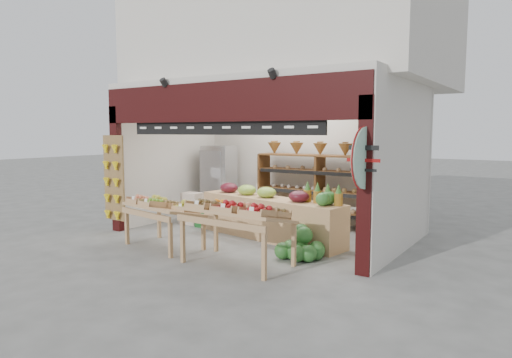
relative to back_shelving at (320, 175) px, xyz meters
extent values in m
plane|color=#62625D|center=(-0.63, -1.80, -1.16)|extent=(60.00, 60.00, 0.00)
cube|color=beige|center=(-0.63, 0.49, 0.34)|extent=(5.76, 0.18, 3.00)
cube|color=beige|center=(-3.42, -1.20, 0.34)|extent=(0.18, 3.38, 3.00)
cube|color=beige|center=(2.16, -1.20, 0.34)|extent=(0.18, 3.38, 3.00)
cube|color=beige|center=(-0.63, -1.20, 1.90)|extent=(5.76, 3.38, 0.12)
cube|color=beige|center=(-0.63, -0.10, 3.04)|extent=(6.36, 4.60, 2.40)
cube|color=black|center=(-0.63, -2.85, 1.49)|extent=(5.70, 0.14, 0.70)
cube|color=black|center=(-3.38, -2.85, 0.17)|extent=(0.22, 0.14, 2.65)
cube|color=black|center=(2.12, -2.85, 0.17)|extent=(0.22, 0.14, 2.65)
cube|color=black|center=(-0.63, -2.82, 1.04)|extent=(4.20, 0.05, 0.26)
cylinder|color=white|center=(-0.53, -2.75, 1.29)|extent=(0.34, 0.05, 0.34)
cube|color=olive|center=(-3.36, -2.94, -0.01)|extent=(0.60, 0.04, 1.80)
cylinder|color=#ABD7BB|center=(2.12, -2.94, 0.59)|extent=(0.04, 0.90, 0.90)
cylinder|color=maroon|center=(2.12, -2.97, 0.59)|extent=(0.01, 0.92, 0.92)
cube|color=brown|center=(-1.49, 0.00, -0.36)|extent=(0.05, 0.50, 1.59)
cube|color=brown|center=(0.00, 0.00, -0.36)|extent=(0.05, 0.50, 1.59)
cube|color=brown|center=(1.49, 0.00, -0.36)|extent=(0.05, 0.50, 1.59)
cube|color=brown|center=(0.00, 0.00, -0.81)|extent=(2.99, 0.50, 0.04)
cube|color=brown|center=(0.00, 0.00, -0.36)|extent=(2.99, 0.50, 0.04)
cube|color=brown|center=(0.00, 0.00, 0.08)|extent=(2.99, 0.50, 0.04)
cube|color=brown|center=(0.00, 0.00, 0.43)|extent=(2.99, 0.50, 0.04)
cone|color=brown|center=(-1.19, 0.00, 0.57)|extent=(0.32, 0.32, 0.28)
cone|color=brown|center=(-0.60, 0.00, 0.57)|extent=(0.32, 0.32, 0.28)
cone|color=brown|center=(0.00, 0.00, 0.57)|extent=(0.32, 0.32, 0.28)
cone|color=brown|center=(0.60, 0.00, 0.57)|extent=(0.32, 0.32, 0.28)
cone|color=brown|center=(1.19, 0.00, 0.57)|extent=(0.32, 0.32, 0.28)
cube|color=silver|center=(-2.65, -0.27, -0.27)|extent=(0.80, 0.80, 1.77)
cube|color=beige|center=(-2.58, -1.43, -0.96)|extent=(0.48, 0.37, 0.40)
cube|color=beige|center=(-2.53, -1.43, -0.60)|extent=(0.43, 0.35, 0.33)
cube|color=#15521E|center=(-2.03, -1.51, -0.99)|extent=(0.45, 0.35, 0.33)
cube|color=beige|center=(-2.05, -1.11, -1.01)|extent=(0.41, 0.32, 0.31)
cube|color=tan|center=(-0.27, -1.68, -0.75)|extent=(3.35, 1.20, 0.82)
ellipsoid|color=#59141E|center=(-1.44, -1.47, -0.24)|extent=(0.40, 0.37, 0.22)
ellipsoid|color=#8CB23F|center=(-0.90, -1.57, -0.24)|extent=(0.40, 0.37, 0.22)
ellipsoid|color=#8CB23F|center=(-0.36, -1.66, -0.24)|extent=(0.40, 0.37, 0.22)
ellipsoid|color=#59141E|center=(0.45, -1.80, -0.24)|extent=(0.40, 0.37, 0.22)
cylinder|color=olive|center=(0.57, -1.68, -0.23)|extent=(0.15, 0.15, 0.22)
cylinder|color=olive|center=(0.79, -1.72, -0.23)|extent=(0.15, 0.15, 0.22)
cylinder|color=olive|center=(1.02, -1.76, -0.23)|extent=(0.15, 0.15, 0.22)
cylinder|color=olive|center=(1.24, -1.80, -0.23)|extent=(0.15, 0.15, 0.22)
cube|color=tan|center=(-1.54, -3.31, -0.46)|extent=(1.61, 1.07, 0.22)
cube|color=tan|center=(-2.28, -3.55, -0.86)|extent=(0.07, 0.07, 0.60)
cube|color=tan|center=(-0.93, -3.78, -0.86)|extent=(0.07, 0.07, 0.60)
cube|color=tan|center=(-2.16, -2.84, -0.86)|extent=(0.07, 0.07, 0.60)
cube|color=tan|center=(-0.80, -3.07, -0.86)|extent=(0.07, 0.07, 0.60)
cube|color=tan|center=(0.23, -3.45, -0.36)|extent=(1.73, 0.98, 0.25)
cube|color=tan|center=(-0.57, -3.86, -0.81)|extent=(0.06, 0.06, 0.70)
cube|color=tan|center=(1.02, -3.88, -0.81)|extent=(0.06, 0.06, 0.70)
cube|color=tan|center=(-0.56, -3.02, -0.81)|extent=(0.06, 0.06, 0.70)
cube|color=tan|center=(1.04, -3.04, -0.81)|extent=(0.06, 0.06, 0.70)
sphere|color=#1B511E|center=(0.81, -2.71, -1.02)|extent=(0.29, 0.29, 0.29)
sphere|color=#1B511E|center=(1.12, -2.71, -1.02)|extent=(0.29, 0.29, 0.29)
sphere|color=#1B511E|center=(0.81, -2.40, -1.02)|extent=(0.29, 0.29, 0.29)
sphere|color=#1B511E|center=(1.12, -2.40, -1.02)|extent=(0.29, 0.29, 0.29)
sphere|color=#1B511E|center=(0.97, -2.56, -0.76)|extent=(0.29, 0.29, 0.29)
sphere|color=#1B511E|center=(0.97, -2.81, -1.02)|extent=(0.29, 0.29, 0.29)
sphere|color=#1B511E|center=(0.71, -2.56, -1.02)|extent=(0.29, 0.29, 0.29)
sphere|color=#1B511E|center=(0.81, -2.38, -0.76)|extent=(0.29, 0.29, 0.29)
sphere|color=#1B511E|center=(1.17, -2.53, -1.02)|extent=(0.29, 0.29, 0.29)
sphere|color=#1B511E|center=(0.69, -2.79, -1.02)|extent=(0.29, 0.29, 0.29)
camera|label=1|loc=(4.46, -9.23, 0.97)|focal=32.00mm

